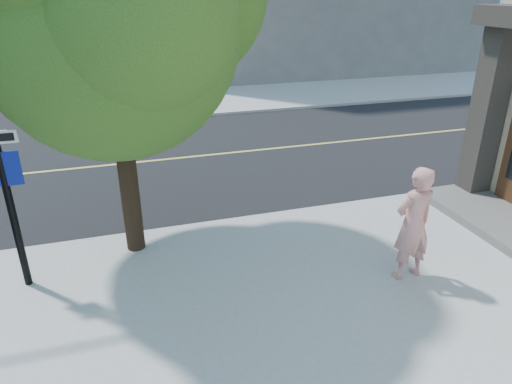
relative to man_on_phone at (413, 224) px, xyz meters
name	(u,v)px	position (x,y,z in m)	size (l,w,h in m)	color
ground	(45,249)	(-6.19, 3.04, -1.14)	(140.00, 140.00, 0.00)	black
road_ew	(61,170)	(-6.19, 7.54, -1.14)	(140.00, 9.00, 0.01)	black
sidewalk_ne	(291,61)	(7.31, 24.54, -1.08)	(29.00, 25.00, 0.12)	#AEAEAE
man_on_phone	(413,224)	(0.00, 0.00, 0.00)	(0.75, 0.49, 2.04)	#D88C86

